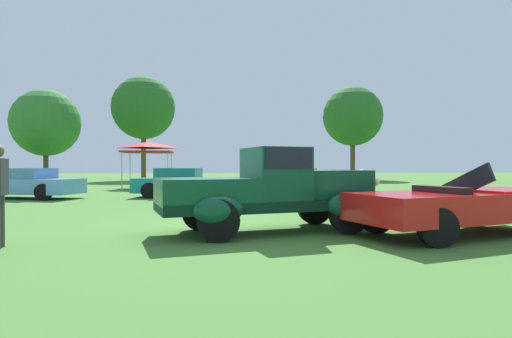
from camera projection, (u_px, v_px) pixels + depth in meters
The scene contains 10 objects.
ground_plane at pixel (241, 230), 8.87m from camera, with size 120.00×120.00×0.00m, color #42752D.
feature_pickup_truck at pixel (271, 189), 8.57m from camera, with size 4.65×2.58×1.70m.
neighbor_convertible at pixel (461, 205), 8.23m from camera, with size 4.59×2.84×1.40m.
show_car_skyblue at pixel (30, 184), 17.07m from camera, with size 4.19×2.79×1.22m.
show_car_teal at pixel (181, 183), 17.73m from camera, with size 4.14×2.42×1.22m.
show_car_yellow at pixel (300, 181), 19.92m from camera, with size 4.50×2.69×1.22m.
canopy_tent_left_field at pixel (148, 147), 24.84m from camera, with size 2.76×2.76×2.71m.
treeline_far_left at pixel (46, 123), 38.39m from camera, with size 6.02×6.02×8.16m.
treeline_mid_left at pixel (143, 108), 38.30m from camera, with size 5.64×5.64×9.30m.
treeline_center at pixel (353, 116), 39.36m from camera, with size 5.50×5.50×8.61m.
Camera 1 is at (-0.67, -8.84, 1.36)m, focal length 29.87 mm.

